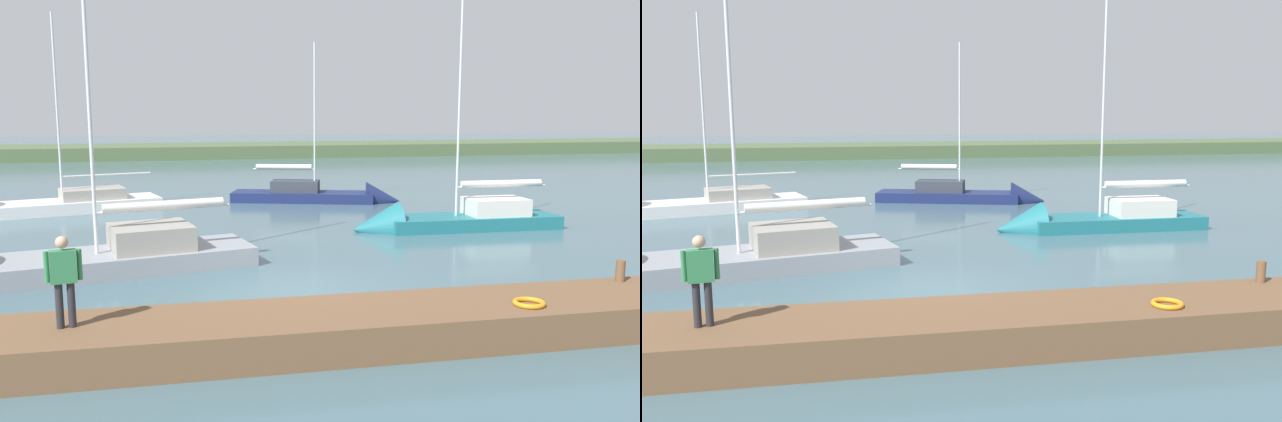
# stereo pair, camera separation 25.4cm
# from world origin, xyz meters

# --- Properties ---
(ground_plane) EXTENTS (200.00, 200.00, 0.00)m
(ground_plane) POSITION_xyz_m (0.00, 0.00, 0.00)
(ground_plane) COLOR #42606B
(far_shoreline) EXTENTS (180.00, 8.00, 2.40)m
(far_shoreline) POSITION_xyz_m (0.00, -48.84, 0.00)
(far_shoreline) COLOR #4C603D
(far_shoreline) RESTS_ON ground_plane
(dock_pier) EXTENTS (20.32, 2.33, 0.75)m
(dock_pier) POSITION_xyz_m (0.00, 4.11, 0.38)
(dock_pier) COLOR brown
(dock_pier) RESTS_ON ground_plane
(mooring_post_near) EXTENTS (0.21, 0.21, 0.50)m
(mooring_post_near) POSITION_xyz_m (-7.11, 3.29, 1.01)
(mooring_post_near) COLOR brown
(mooring_post_near) RESTS_ON dock_pier
(life_ring_buoy) EXTENTS (0.66, 0.66, 0.10)m
(life_ring_buoy) POSITION_xyz_m (-4.06, 4.58, 0.80)
(life_ring_buoy) COLOR orange
(life_ring_buoy) RESTS_ON dock_pier
(sailboat_near_dock) EXTENTS (10.22, 4.76, 12.66)m
(sailboat_near_dock) POSITION_xyz_m (6.51, -2.90, 0.21)
(sailboat_near_dock) COLOR gray
(sailboat_near_dock) RESTS_ON ground_plane
(sailboat_far_left) EXTENTS (8.38, 2.15, 10.32)m
(sailboat_far_left) POSITION_xyz_m (-7.20, -7.64, 0.23)
(sailboat_far_left) COLOR #1E6B75
(sailboat_far_left) RESTS_ON ground_plane
(sailboat_behind_pier) EXTENTS (9.83, 5.03, 10.13)m
(sailboat_behind_pier) POSITION_xyz_m (9.39, -14.99, 0.10)
(sailboat_behind_pier) COLOR white
(sailboat_behind_pier) RESTS_ON ground_plane
(sailboat_inner_slip) EXTENTS (8.71, 4.34, 8.83)m
(sailboat_inner_slip) POSITION_xyz_m (-4.45, -16.09, 0.19)
(sailboat_inner_slip) COLOR navy
(sailboat_inner_slip) RESTS_ON ground_plane
(person_on_dock) EXTENTS (0.64, 0.30, 1.72)m
(person_on_dock) POSITION_xyz_m (5.00, 4.06, 1.75)
(person_on_dock) COLOR #28282D
(person_on_dock) RESTS_ON dock_pier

